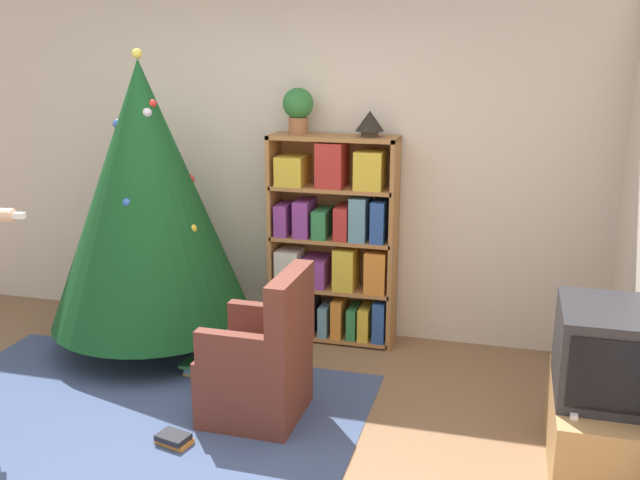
{
  "coord_description": "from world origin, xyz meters",
  "views": [
    {
      "loc": [
        1.61,
        -2.98,
        2.17
      ],
      "look_at": [
        0.54,
        0.94,
        1.05
      ],
      "focal_mm": 40.0,
      "sensor_mm": 36.0,
      "label": 1
    }
  ],
  "objects": [
    {
      "name": "wall_back",
      "position": [
        0.0,
        2.14,
        1.3
      ],
      "size": [
        8.0,
        0.1,
        2.6
      ],
      "color": "beige",
      "rests_on": "ground_plane"
    },
    {
      "name": "game_remote",
      "position": [
        1.99,
        0.37,
        0.43
      ],
      "size": [
        0.04,
        0.12,
        0.02
      ],
      "color": "white",
      "rests_on": "tv_stand"
    },
    {
      "name": "tv_stand",
      "position": [
        2.11,
        0.64,
        0.21
      ],
      "size": [
        0.42,
        0.89,
        0.42
      ],
      "color": "tan",
      "rests_on": "ground_plane"
    },
    {
      "name": "television",
      "position": [
        2.11,
        0.64,
        0.65
      ],
      "size": [
        0.42,
        0.59,
        0.47
      ],
      "color": "#28282D",
      "rests_on": "tv_stand"
    },
    {
      "name": "ground_plane",
      "position": [
        0.0,
        0.0,
        0.0
      ],
      "size": [
        14.0,
        14.0,
        0.0
      ],
      "primitive_type": "plane",
      "color": "#846042"
    },
    {
      "name": "bookshelf",
      "position": [
        0.38,
        1.92,
        0.76
      ],
      "size": [
        0.93,
        0.29,
        1.55
      ],
      "color": "#A8703D",
      "rests_on": "ground_plane"
    },
    {
      "name": "area_rug",
      "position": [
        -0.51,
        0.33,
        0.0
      ],
      "size": [
        2.77,
        2.09,
        0.01
      ],
      "color": "#3D4C70",
      "rests_on": "ground_plane"
    },
    {
      "name": "table_lamp",
      "position": [
        0.64,
        1.93,
        1.65
      ],
      "size": [
        0.2,
        0.2,
        0.18
      ],
      "color": "#473828",
      "rests_on": "bookshelf"
    },
    {
      "name": "potted_plant",
      "position": [
        0.12,
        1.93,
        1.74
      ],
      "size": [
        0.22,
        0.22,
        0.33
      ],
      "color": "#935B38",
      "rests_on": "bookshelf"
    },
    {
      "name": "christmas_tree",
      "position": [
        -0.86,
        1.44,
        1.15
      ],
      "size": [
        1.44,
        1.44,
        2.15
      ],
      "color": "#4C3323",
      "rests_on": "ground_plane"
    },
    {
      "name": "book_pile_by_chair",
      "position": [
        -0.11,
        0.23,
        0.03
      ],
      "size": [
        0.22,
        0.17,
        0.06
      ],
      "color": "orange",
      "rests_on": "ground_plane"
    },
    {
      "name": "armchair",
      "position": [
        0.26,
        0.67,
        0.32
      ],
      "size": [
        0.58,
        0.57,
        0.92
      ],
      "rotation": [
        0.0,
        0.0,
        -1.59
      ],
      "color": "brown",
      "rests_on": "ground_plane"
    },
    {
      "name": "book_pile_near_tree",
      "position": [
        -0.36,
        1.09,
        0.04
      ],
      "size": [
        0.21,
        0.17,
        0.08
      ],
      "color": "gold",
      "rests_on": "ground_plane"
    }
  ]
}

